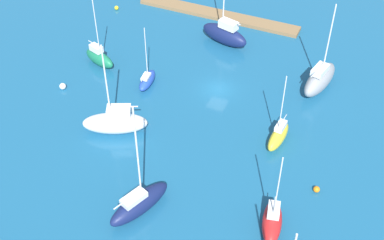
% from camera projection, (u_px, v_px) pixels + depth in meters
% --- Properties ---
extents(water, '(160.00, 160.00, 0.00)m').
position_uv_depth(water, '(218.00, 90.00, 68.64)').
color(water, '#19567F').
rests_on(water, ground).
extents(pier_dock, '(26.90, 2.81, 0.56)m').
position_uv_depth(pier_dock, '(218.00, 15.00, 82.95)').
color(pier_dock, olive).
rests_on(pier_dock, ground).
extents(sailboat_navy_mid_basin, '(4.70, 7.81, 13.83)m').
position_uv_depth(sailboat_navy_mid_basin, '(139.00, 203.00, 52.48)').
color(sailboat_navy_mid_basin, '#141E4C').
rests_on(sailboat_navy_mid_basin, water).
extents(sailboat_green_east_end, '(5.63, 3.27, 10.33)m').
position_uv_depth(sailboat_green_east_end, '(99.00, 57.00, 72.18)').
color(sailboat_green_east_end, '#19724C').
rests_on(sailboat_green_east_end, water).
extents(sailboat_gray_far_north, '(4.03, 8.07, 12.47)m').
position_uv_depth(sailboat_gray_far_north, '(320.00, 79.00, 67.63)').
color(sailboat_gray_far_north, gray).
rests_on(sailboat_gray_far_north, water).
extents(sailboat_yellow_near_pier, '(2.03, 5.30, 9.98)m').
position_uv_depth(sailboat_yellow_near_pier, '(278.00, 136.00, 60.25)').
color(sailboat_yellow_near_pier, yellow).
rests_on(sailboat_yellow_near_pier, water).
extents(sailboat_red_by_breakwater, '(3.09, 5.74, 10.43)m').
position_uv_depth(sailboat_red_by_breakwater, '(272.00, 221.00, 50.92)').
color(sailboat_red_by_breakwater, red).
rests_on(sailboat_red_by_breakwater, water).
extents(sailboat_blue_outer_mooring, '(2.11, 4.77, 8.74)m').
position_uv_depth(sailboat_blue_outer_mooring, '(147.00, 80.00, 68.93)').
color(sailboat_blue_outer_mooring, '#2347B2').
rests_on(sailboat_blue_outer_mooring, water).
extents(sailboat_white_lone_south, '(8.26, 5.74, 12.42)m').
position_uv_depth(sailboat_white_lone_south, '(115.00, 122.00, 61.50)').
color(sailboat_white_lone_south, white).
rests_on(sailboat_white_lone_south, water).
extents(sailboat_navy_along_channel, '(8.09, 4.32, 14.68)m').
position_uv_depth(sailboat_navy_along_channel, '(225.00, 34.00, 76.10)').
color(sailboat_navy_along_channel, '#141E4C').
rests_on(sailboat_navy_along_channel, water).
extents(mooring_buoy_yellow, '(0.69, 0.69, 0.69)m').
position_uv_depth(mooring_buoy_yellow, '(117.00, 8.00, 84.50)').
color(mooring_buoy_yellow, yellow).
rests_on(mooring_buoy_yellow, water).
extents(mooring_buoy_orange, '(0.71, 0.71, 0.71)m').
position_uv_depth(mooring_buoy_orange, '(317.00, 189.00, 55.02)').
color(mooring_buoy_orange, orange).
rests_on(mooring_buoy_orange, water).
extents(mooring_buoy_white, '(0.88, 0.88, 0.88)m').
position_uv_depth(mooring_buoy_white, '(63.00, 86.00, 68.48)').
color(mooring_buoy_white, white).
rests_on(mooring_buoy_white, water).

